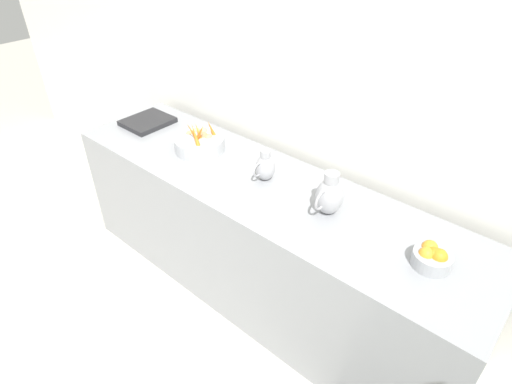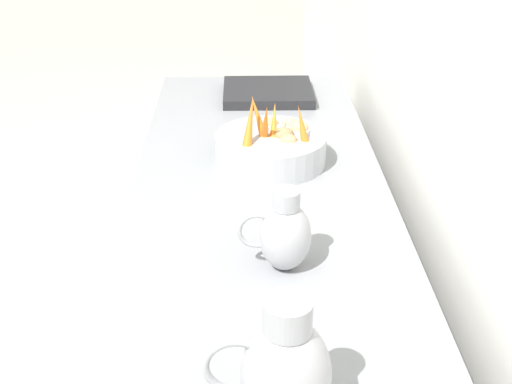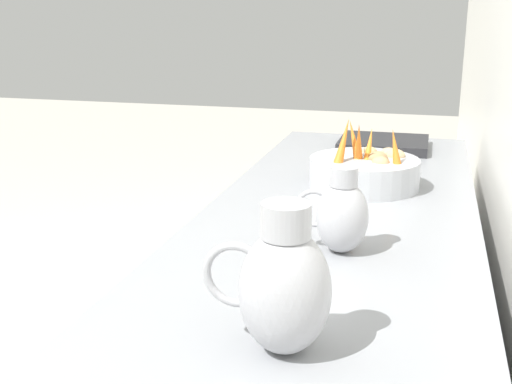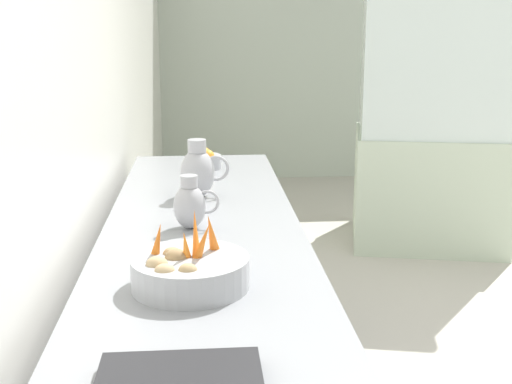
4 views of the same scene
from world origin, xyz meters
name	(u,v)px [view 3 (image 3 of 4)]	position (x,y,z in m)	size (l,w,h in m)	color
vegetable_colander	(365,171)	(-1.51, -0.57, 0.97)	(0.34, 0.34, 0.22)	#ADAFB5
metal_pitcher_tall	(283,286)	(-1.49, 0.47, 1.03)	(0.21, 0.15, 0.25)	#A3A3A8
metal_pitcher_short	(341,214)	(-1.51, 0.00, 1.01)	(0.17, 0.12, 0.20)	#A3A3A8
counter_sink_basin	(384,144)	(-1.52, -1.17, 0.93)	(0.34, 0.30, 0.04)	#232326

